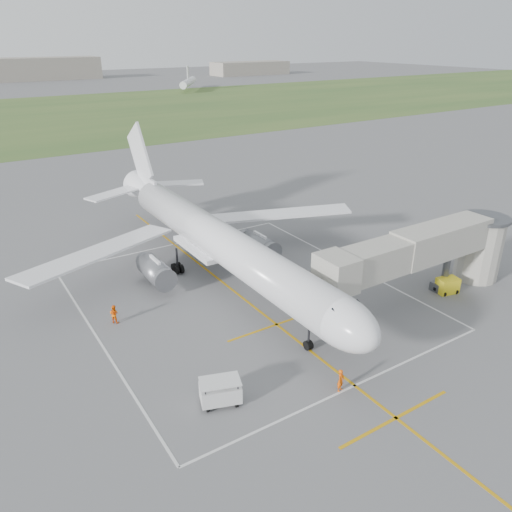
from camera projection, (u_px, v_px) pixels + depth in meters
ground at (222, 282)px, 51.81m from camera, size 700.00×700.00×0.00m
grass_strip at (14, 119)px, 151.87m from camera, size 700.00×120.00×0.02m
apron_markings at (251, 305)px, 47.33m from camera, size 28.20×60.00×0.01m
airliner at (217, 240)px, 50.61m from camera, size 38.93×46.75×13.52m
jet_bridge at (435, 251)px, 47.25m from camera, size 23.40×5.00×7.20m
gpu_unit at (447, 286)px, 49.33m from camera, size 2.31×1.84×1.54m
baggage_cart at (220, 392)px, 34.28m from camera, size 3.15×2.45×1.92m
ramp_worker_nose at (341, 380)px, 35.58m from camera, size 0.76×0.64×1.77m
ramp_worker_wing at (114, 314)px, 44.11m from camera, size 1.04×1.06×1.72m
distant_aircraft at (10, 93)px, 187.51m from camera, size 174.90×41.02×8.85m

